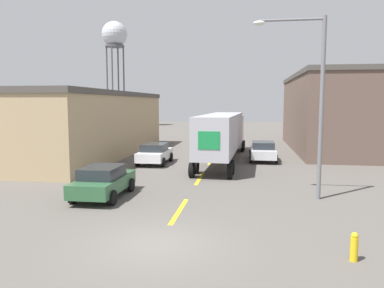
% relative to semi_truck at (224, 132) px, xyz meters
% --- Properties ---
extents(ground_plane, '(160.00, 160.00, 0.00)m').
position_rel_semi_truck_xyz_m(ground_plane, '(-0.97, -18.13, -2.27)').
color(ground_plane, '#56514C').
extents(road_centerline, '(0.20, 17.75, 0.01)m').
position_rel_semi_truck_xyz_m(road_centerline, '(-0.97, -7.36, -2.26)').
color(road_centerline, yellow).
rests_on(road_centerline, ground_plane).
extents(warehouse_left, '(8.96, 22.10, 5.54)m').
position_rel_semi_truck_xyz_m(warehouse_left, '(-12.56, 1.22, 0.51)').
color(warehouse_left, tan).
rests_on(warehouse_left, ground_plane).
extents(warehouse_right, '(11.91, 19.21, 7.33)m').
position_rel_semi_truck_xyz_m(warehouse_right, '(12.09, 8.52, 1.40)').
color(warehouse_right, brown).
rests_on(warehouse_right, ground_plane).
extents(semi_truck, '(3.30, 16.22, 3.73)m').
position_rel_semi_truck_xyz_m(semi_truck, '(0.00, 0.00, 0.00)').
color(semi_truck, silver).
rests_on(semi_truck, ground_plane).
extents(parked_car_left_far, '(2.11, 4.35, 1.54)m').
position_rel_semi_truck_xyz_m(parked_car_left_far, '(-5.03, -2.37, -1.46)').
color(parked_car_left_far, silver).
rests_on(parked_car_left_far, ground_plane).
extents(parked_car_left_near, '(2.11, 4.35, 1.54)m').
position_rel_semi_truck_xyz_m(parked_car_left_near, '(-5.03, -12.59, -1.46)').
color(parked_car_left_near, '#2D5B38').
rests_on(parked_car_left_near, ground_plane).
extents(parked_car_right_far, '(2.11, 4.35, 1.54)m').
position_rel_semi_truck_xyz_m(parked_car_right_far, '(3.09, 0.29, -1.46)').
color(parked_car_right_far, silver).
rests_on(parked_car_right_far, ground_plane).
extents(water_tower, '(4.83, 4.83, 20.10)m').
position_rel_semi_truck_xyz_m(water_tower, '(-23.64, 40.85, 14.94)').
color(water_tower, '#47474C').
rests_on(water_tower, ground_plane).
extents(street_lamp, '(3.32, 0.32, 8.52)m').
position_rel_semi_truck_xyz_m(street_lamp, '(4.84, -11.39, 2.73)').
color(street_lamp, slate).
rests_on(street_lamp, ground_plane).
extents(fire_hydrant, '(0.22, 0.22, 0.86)m').
position_rel_semi_truck_xyz_m(fire_hydrant, '(4.95, -18.59, -1.84)').
color(fire_hydrant, gold).
rests_on(fire_hydrant, ground_plane).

